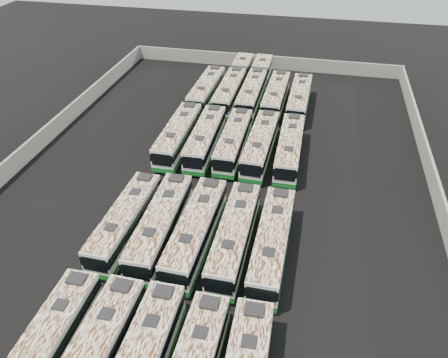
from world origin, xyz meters
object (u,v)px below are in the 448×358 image
at_px(bus_front_far_left, 45,350).
at_px(bus_midback_center, 234,141).
at_px(bus_midfront_right, 234,236).
at_px(bus_midback_far_right, 290,148).
at_px(bus_midback_right, 260,144).
at_px(bus_midback_far_left, 178,135).
at_px(bus_back_left, 234,83).
at_px(bus_midfront_left, 161,225).
at_px(bus_back_center, 255,85).
at_px(bus_back_far_right, 299,99).
at_px(bus_midfront_center, 196,231).
at_px(bus_back_far_left, 207,90).
at_px(bus_midfront_far_right, 272,243).
at_px(bus_back_right, 276,96).
at_px(bus_midback_left, 205,138).
at_px(bus_midfront_far_left, 126,221).

bearing_deg(bus_front_far_left, bus_midback_center, 77.00).
height_order(bus_midfront_right, bus_midback_far_right, bus_midfront_right).
bearing_deg(bus_midback_far_right, bus_midback_center, 177.57).
xyz_separation_m(bus_front_far_left, bus_midback_right, (9.88, 29.22, 0.04)).
relative_size(bus_midback_far_left, bus_back_left, 0.65).
bearing_deg(bus_back_left, bus_midfront_left, -89.85).
bearing_deg(bus_back_center, bus_midfront_left, -95.45).
relative_size(bus_midback_far_left, bus_midback_right, 1.01).
bearing_deg(bus_midback_center, bus_midfront_left, -102.10).
height_order(bus_midfront_right, bus_back_far_right, bus_midfront_right).
bearing_deg(bus_midback_right, bus_midfront_center, -100.33).
height_order(bus_midback_far_right, bus_back_far_left, bus_back_far_left).
distance_m(bus_front_far_left, bus_back_far_right, 44.63).
distance_m(bus_midback_right, bus_back_far_right, 13.81).
bearing_deg(bus_back_left, bus_midfront_right, -78.24).
bearing_deg(bus_midfront_far_right, bus_midback_far_right, 90.72).
bearing_deg(bus_midback_far_left, bus_front_far_left, -90.30).
relative_size(bus_midfront_far_right, bus_back_right, 1.01).
distance_m(bus_back_left, bus_back_right, 7.25).
relative_size(bus_front_far_left, bus_midfront_right, 0.98).
bearing_deg(bus_back_center, bus_midback_left, -100.81).
bearing_deg(bus_midfront_left, bus_midfront_far_left, -179.29).
relative_size(bus_midfront_far_left, bus_midfront_right, 0.97).
bearing_deg(bus_midback_left, bus_midfront_far_right, -59.30).
xyz_separation_m(bus_midfront_left, bus_back_left, (0.08, 32.50, -0.01)).
height_order(bus_midfront_right, bus_midback_left, bus_midfront_right).
relative_size(bus_midback_far_right, bus_back_center, 0.64).
bearing_deg(bus_midfront_far_left, bus_midback_left, 79.71).
bearing_deg(bus_back_center, bus_front_far_left, -97.89).
height_order(bus_midfront_center, bus_midback_center, bus_midfront_center).
relative_size(bus_midback_far_left, bus_midback_far_right, 1.02).
height_order(bus_midfront_far_right, bus_midback_right, bus_midfront_far_right).
height_order(bus_midback_right, bus_back_far_left, same).
xyz_separation_m(bus_midback_left, bus_midback_far_right, (9.93, -0.11, -0.01)).
bearing_deg(bus_midback_far_left, bus_midfront_far_right, -50.43).
distance_m(bus_midback_center, bus_back_center, 16.70).
height_order(bus_midfront_center, bus_midback_far_left, bus_midfront_center).
bearing_deg(bus_back_far_right, bus_midfront_far_right, -89.08).
xyz_separation_m(bus_back_left, bus_back_right, (6.56, -3.07, -0.01)).
bearing_deg(bus_midback_far_right, bus_back_left, 119.82).
bearing_deg(bus_midfront_left, bus_midback_right, 66.55).
height_order(bus_midfront_far_right, bus_back_right, bus_midfront_far_right).
bearing_deg(bus_midback_right, bus_back_left, 112.63).
bearing_deg(bus_midfront_right, bus_midfront_left, -179.70).
height_order(bus_front_far_left, bus_midback_far_right, bus_midback_far_right).
relative_size(bus_midback_far_left, bus_back_far_right, 1.02).
bearing_deg(bus_back_far_right, bus_midback_center, -115.61).
xyz_separation_m(bus_midback_far_left, bus_back_far_right, (13.26, 13.41, -0.04)).
relative_size(bus_midfront_left, bus_midfront_center, 0.99).
bearing_deg(bus_midback_far_left, bus_back_far_left, 89.60).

